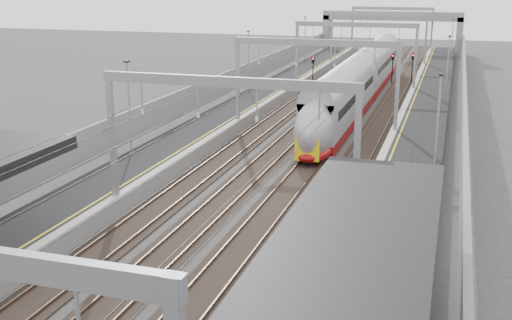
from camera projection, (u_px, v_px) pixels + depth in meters
The scene contains 11 objects.
platform_left at pixel (231, 116), 55.62m from camera, with size 4.00×120.00×1.00m, color black.
platform_right at pixel (420, 129), 51.05m from camera, with size 4.00×120.00×1.00m, color black.
tracks at pixel (321, 128), 53.46m from camera, with size 11.40×140.00×0.20m.
overhead_line at pixel (338, 46), 57.86m from camera, with size 13.00×140.00×6.60m.
overbridge at pixel (392, 22), 102.52m from camera, with size 22.00×2.20×6.90m.
wall_left at pixel (196, 102), 56.23m from camera, with size 0.30×120.00×3.20m, color slate.
wall_right at pixel (463, 118), 49.84m from camera, with size 0.30×120.00×3.20m, color slate.
train at pixel (358, 86), 61.75m from camera, with size 2.60×47.37×4.11m.
signal_green at pixel (313, 66), 72.98m from camera, with size 0.32×0.32×3.48m.
signal_red_near at pixel (393, 63), 75.54m from camera, with size 0.32×0.32×3.48m.
signal_red_far at pixel (413, 62), 76.18m from camera, with size 0.32×0.32×3.48m.
Camera 1 is at (10.29, -6.41, 12.11)m, focal length 45.00 mm.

